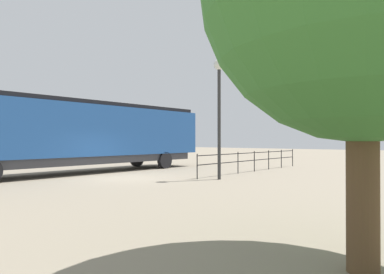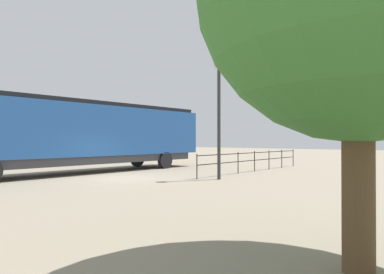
{
  "view_description": "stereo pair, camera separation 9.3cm",
  "coord_description": "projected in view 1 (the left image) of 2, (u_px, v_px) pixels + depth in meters",
  "views": [
    {
      "loc": [
        13.74,
        -11.15,
        1.9
      ],
      "look_at": [
        1.41,
        3.51,
        2.06
      ],
      "focal_mm": 32.68,
      "sensor_mm": 36.0,
      "label": 1
    },
    {
      "loc": [
        13.81,
        -11.1,
        1.9
      ],
      "look_at": [
        1.41,
        3.51,
        2.06
      ],
      "focal_mm": 32.68,
      "sensor_mm": 36.0,
      "label": 2
    }
  ],
  "objects": [
    {
      "name": "ground_plane",
      "position": [
        125.0,
        178.0,
        17.36
      ],
      "size": [
        120.0,
        120.0,
        0.0
      ],
      "primitive_type": "plane",
      "color": "gray"
    },
    {
      "name": "locomotive",
      "position": [
        89.0,
        133.0,
        20.39
      ],
      "size": [
        3.09,
        16.82,
        4.09
      ],
      "color": "navy",
      "rests_on": "ground_plane"
    },
    {
      "name": "lamp_post",
      "position": [
        219.0,
        93.0,
        16.82
      ],
      "size": [
        0.53,
        0.53,
        5.81
      ],
      "color": "#2D2D2D",
      "rests_on": "ground_plane"
    },
    {
      "name": "platform_fence",
      "position": [
        254.0,
        158.0,
        21.08
      ],
      "size": [
        0.05,
        10.99,
        1.23
      ],
      "color": "black",
      "rests_on": "ground_plane"
    }
  ]
}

